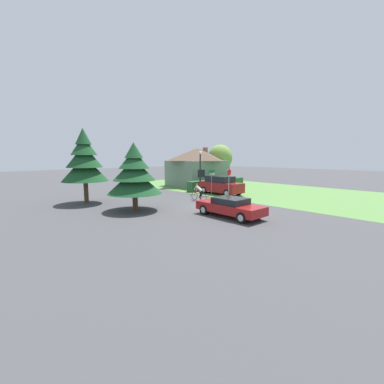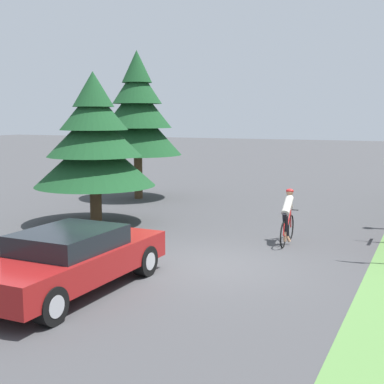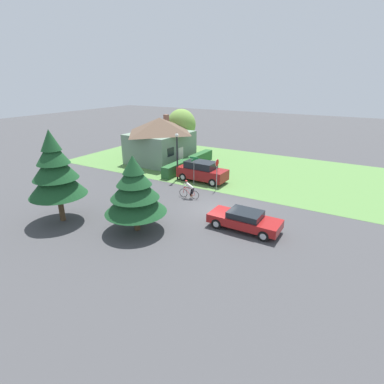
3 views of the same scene
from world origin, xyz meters
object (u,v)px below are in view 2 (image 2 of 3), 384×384
Objects in this scene: cyclist at (287,217)px; conifer_tall_near at (94,142)px; conifer_tall_far at (137,115)px; sedan_left_lane at (70,259)px.

conifer_tall_near is (-6.45, 0.11, 1.95)m from cyclist.
cyclist is 0.29× the size of conifer_tall_far.
conifer_tall_far reaches higher than sedan_left_lane.
conifer_tall_near reaches higher than cyclist.
sedan_left_lane is 2.59× the size of cyclist.
conifer_tall_far is (-7.97, 5.47, 2.84)m from cyclist.
sedan_left_lane is 12.77m from conifer_tall_far.
sedan_left_lane is 7.25m from conifer_tall_near.
conifer_tall_near is at bearing 31.48° from sedan_left_lane.
cyclist is 6.74m from conifer_tall_near.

